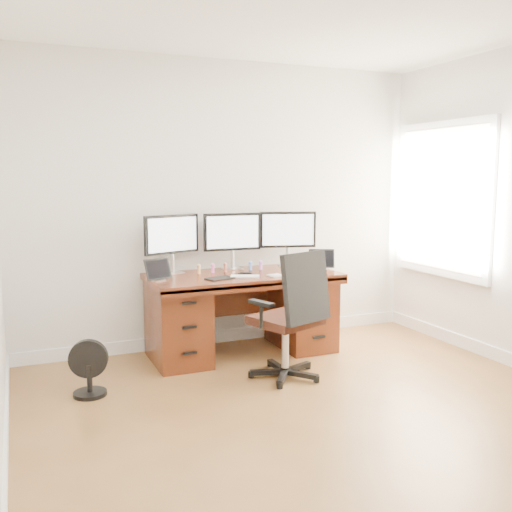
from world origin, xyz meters
name	(u,v)px	position (x,y,z in m)	size (l,w,h in m)	color
ground	(349,435)	(0.00, 0.00, 0.00)	(4.50, 4.50, 0.00)	brown
back_wall	(225,205)	(0.00, 2.25, 1.35)	(4.00, 0.10, 2.70)	silver
desk	(242,311)	(0.00, 1.83, 0.40)	(1.70, 0.80, 0.75)	#4C1F0F
office_chair	(290,337)	(0.11, 1.06, 0.34)	(0.71, 0.71, 1.05)	black
floor_fan	(89,369)	(-1.42, 1.32, 0.20)	(0.29, 0.25, 0.42)	black
monitor_left	(172,236)	(-0.58, 2.07, 1.09)	(0.53, 0.20, 0.53)	silver
monitor_center	(232,234)	(0.00, 2.07, 1.09)	(0.55, 0.15, 0.53)	silver
monitor_right	(288,232)	(0.58, 2.07, 1.09)	(0.54, 0.19, 0.53)	silver
tablet_left	(158,271)	(-0.79, 1.75, 0.84)	(0.25, 0.15, 0.19)	silver
tablet_right	(322,260)	(0.78, 1.75, 0.84)	(0.25, 0.16, 0.19)	silver
keyboard	(245,276)	(-0.05, 1.62, 0.76)	(0.25, 0.11, 0.01)	white
trackpad	(276,275)	(0.22, 1.58, 0.76)	(0.12, 0.12, 0.01)	silver
drawing_tablet	(220,278)	(-0.28, 1.64, 0.76)	(0.23, 0.15, 0.01)	black
phone	(245,273)	(0.02, 1.80, 0.76)	(0.11, 0.06, 0.01)	black
figurine_yellow	(199,269)	(-0.37, 1.95, 0.80)	(0.04, 0.04, 0.09)	#E4AE63
figurine_pink	(213,268)	(-0.24, 1.95, 0.80)	(0.04, 0.04, 0.09)	pink
figurine_brown	(225,267)	(-0.11, 1.95, 0.80)	(0.04, 0.04, 0.09)	#975947
figurine_blue	(250,265)	(0.13, 1.95, 0.80)	(0.04, 0.04, 0.09)	#517BD9
figurine_purple	(261,264)	(0.24, 1.95, 0.80)	(0.04, 0.04, 0.09)	#B06FD5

